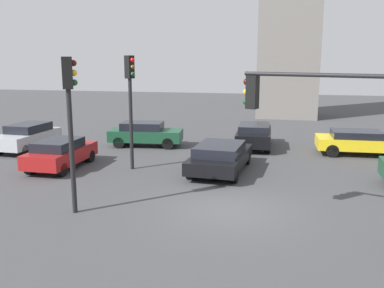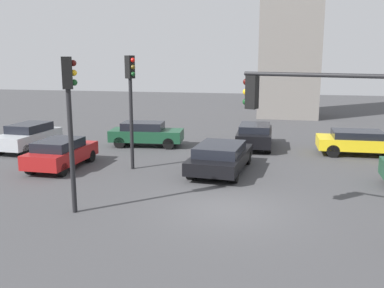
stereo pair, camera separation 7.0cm
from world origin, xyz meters
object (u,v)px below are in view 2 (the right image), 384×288
(traffic_light_2, at_px, (131,91))
(car_2, at_px, (360,142))
(car_6, at_px, (255,135))
(traffic_light_0, at_px, (70,106))
(car_0, at_px, (146,133))
(car_8, at_px, (61,153))
(car_4, at_px, (28,136))
(traffic_light_1, at_px, (320,114))
(car_3, at_px, (221,157))

(traffic_light_2, distance_m, car_2, 12.27)
(car_2, distance_m, car_6, 5.60)
(car_6, bearing_deg, traffic_light_0, 154.90)
(car_0, bearing_deg, traffic_light_0, -89.76)
(car_2, bearing_deg, car_8, -159.00)
(traffic_light_0, bearing_deg, traffic_light_2, 63.15)
(car_6, bearing_deg, car_0, 96.81)
(traffic_light_0, height_order, car_4, traffic_light_0)
(traffic_light_1, bearing_deg, car_8, -5.95)
(car_4, bearing_deg, car_0, 113.99)
(car_2, bearing_deg, car_4, -173.43)
(car_3, bearing_deg, traffic_light_0, 151.44)
(car_0, distance_m, car_3, 6.88)
(car_3, bearing_deg, traffic_light_2, 99.72)
(traffic_light_1, relative_size, car_2, 1.09)
(traffic_light_0, height_order, car_3, traffic_light_0)
(car_0, relative_size, car_4, 1.02)
(car_0, distance_m, car_2, 11.74)
(car_4, distance_m, car_6, 12.66)
(traffic_light_0, bearing_deg, car_6, 39.02)
(traffic_light_1, xyz_separation_m, car_4, (-14.75, 8.65, -2.75))
(car_0, distance_m, car_8, 6.02)
(traffic_light_1, bearing_deg, car_2, -85.43)
(car_8, bearing_deg, car_6, -51.28)
(traffic_light_1, relative_size, car_4, 1.17)
(traffic_light_0, xyz_separation_m, car_4, (-7.12, 8.52, -2.78))
(car_3, height_order, car_4, car_4)
(car_2, distance_m, car_4, 17.98)
(traffic_light_0, relative_size, car_4, 1.21)
(car_4, height_order, car_8, car_4)
(traffic_light_0, relative_size, car_6, 1.18)
(car_2, xyz_separation_m, car_6, (-5.55, 0.72, 0.03))
(traffic_light_2, height_order, car_0, traffic_light_2)
(traffic_light_1, distance_m, car_8, 12.52)
(car_6, height_order, car_8, car_6)
(car_3, xyz_separation_m, car_8, (-7.34, -0.87, 0.02))
(car_0, bearing_deg, car_8, -117.77)
(traffic_light_1, distance_m, car_2, 11.84)
(car_3, height_order, car_6, car_6)
(traffic_light_0, xyz_separation_m, car_2, (10.69, 10.96, -2.84))
(traffic_light_1, distance_m, car_0, 14.21)
(traffic_light_0, relative_size, car_8, 1.27)
(car_0, height_order, car_4, car_4)
(car_4, bearing_deg, car_6, 107.95)
(traffic_light_0, relative_size, traffic_light_1, 1.04)
(traffic_light_0, xyz_separation_m, car_3, (3.99, 6.10, -2.85))
(car_3, bearing_deg, car_0, 51.65)
(traffic_light_2, bearing_deg, car_4, -173.45)
(traffic_light_1, xyz_separation_m, traffic_light_2, (-7.66, 5.86, 0.07))
(car_8, bearing_deg, traffic_light_2, -79.71)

